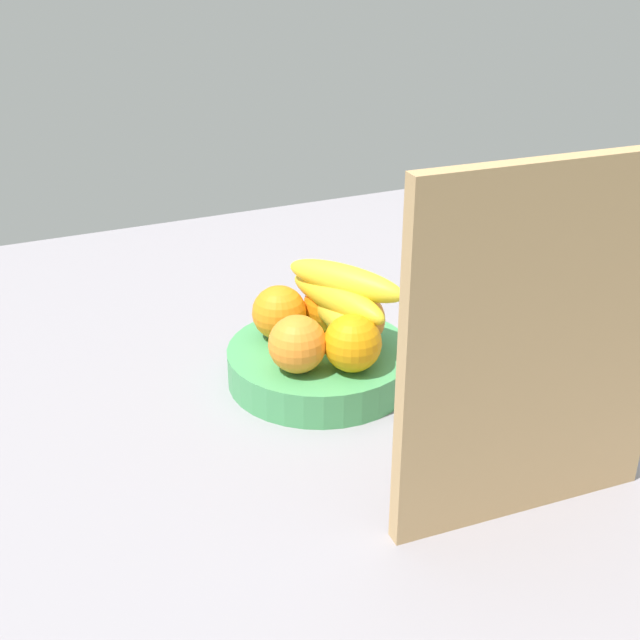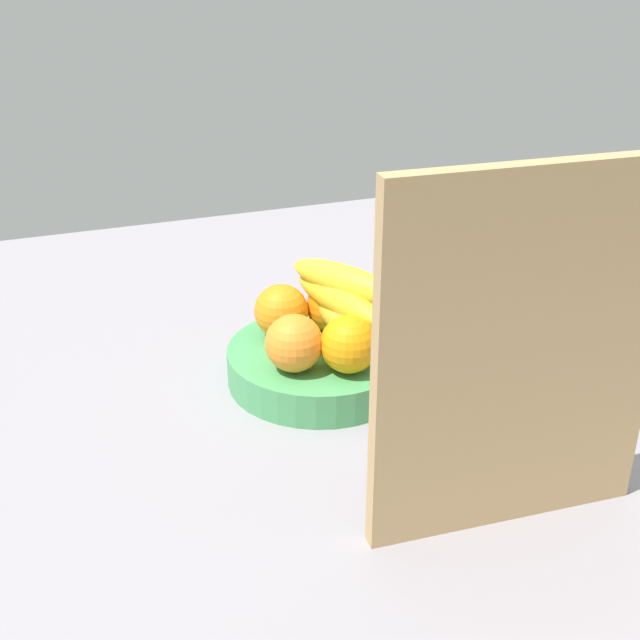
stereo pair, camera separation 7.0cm
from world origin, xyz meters
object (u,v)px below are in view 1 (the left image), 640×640
Objects in this scene: orange_front_left at (279,312)px; jar_lid at (427,320)px; orange_back_right at (330,306)px; banana_bunch at (342,306)px; fruit_bowl at (320,364)px; orange_back_left at (358,319)px; orange_center at (353,343)px; cutting_board at (538,350)px; orange_front_right at (297,344)px; thermos_tumbler at (454,289)px.

orange_front_left is 25.89cm from jar_lid.
orange_back_right is 0.38× the size of banana_bunch.
fruit_bowl is 7.57cm from orange_back_left.
jar_lid is (-19.77, -14.82, -7.47)cm from orange_center.
orange_front_right is at bearing -62.52° from cutting_board.
banana_bunch is 32.98cm from cutting_board.
fruit_bowl is 8.46cm from orange_front_right.
orange_back_left is at bearing 168.72° from fruit_bowl.
orange_front_left is at bearing -67.41° from orange_center.
orange_back_right reaches higher than jar_lid.
orange_front_left is 1.00× the size of orange_back_right.
orange_front_right is 1.12× the size of jar_lid.
orange_center is at bearing 75.60° from banana_bunch.
orange_front_right is at bearing 26.99° from banana_bunch.
orange_back_right is 4.61cm from banana_bunch.
cutting_board is at bearing 98.23° from banana_bunch.
orange_front_right is 1.00× the size of orange_back_left.
orange_front_left is 10.22cm from orange_back_left.
orange_back_left is (-3.46, -5.50, 0.00)cm from orange_center.
orange_front_right reaches higher than jar_lid.
jar_lid is at bearing -150.27° from orange_back_left.
orange_front_left is 0.38× the size of banana_bunch.
fruit_bowl is at bearing 124.35° from orange_front_left.
fruit_bowl is at bearing 21.61° from jar_lid.
orange_back_right is (1.39, -5.20, 0.00)cm from orange_back_left.
orange_front_left is 25.49cm from thermos_tumbler.
thermos_tumbler is at bearing -154.69° from orange_center.
orange_center and orange_back_left have the same top height.
cutting_board reaches higher than orange_back_left.
orange_front_left is at bearing -36.11° from orange_back_left.
orange_back_right is at bearing -100.92° from orange_center.
orange_back_left is at bearing 151.80° from banana_bunch.
orange_front_left is (3.46, -5.06, 5.78)cm from fruit_bowl.
orange_back_right is (-3.40, -4.25, 5.78)cm from fruit_bowl.
jar_lid is at bearing -154.57° from orange_front_right.
banana_bunch is at bearing 141.93° from orange_front_left.
cutting_board reaches higher than orange_front_right.
jar_lid is (-16.31, -9.32, -7.47)cm from orange_back_left.
cutting_board reaches higher than fruit_bowl.
banana_bunch is 1.26× the size of thermos_tumbler.
orange_back_left is at bearing -162.65° from orange_front_right.
fruit_bowl is 22.78cm from thermos_tumbler.
orange_front_right is at bearing 15.15° from thermos_tumbler.
orange_front_left and orange_front_right have the same top height.
banana_bunch is at bearing 24.76° from jar_lid.
orange_back_right is at bearing -128.66° from fruit_bowl.
cutting_board reaches higher than orange_center.
orange_front_right and orange_back_right have the same top height.
thermos_tumbler is 2.32× the size of jar_lid.
orange_center and orange_back_right have the same top height.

